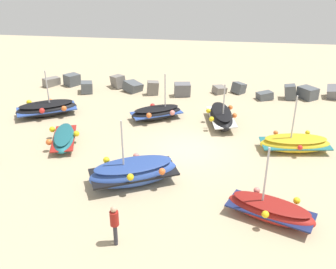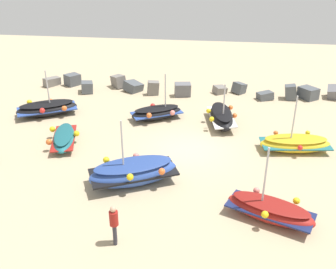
{
  "view_description": "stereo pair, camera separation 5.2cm",
  "coord_description": "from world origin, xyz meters",
  "px_view_note": "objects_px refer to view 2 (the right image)",
  "views": [
    {
      "loc": [
        1.54,
        -17.87,
        9.46
      ],
      "look_at": [
        -1.02,
        -0.17,
        0.9
      ],
      "focal_mm": 40.13,
      "sensor_mm": 36.0,
      "label": 1
    },
    {
      "loc": [
        1.6,
        -17.87,
        9.46
      ],
      "look_at": [
        -1.02,
        -0.17,
        0.9
      ],
      "focal_mm": 40.13,
      "sensor_mm": 36.0,
      "label": 2
    }
  ],
  "objects_px": {
    "fishing_boat_2": "(270,210)",
    "fishing_boat_7": "(157,113)",
    "fishing_boat_1": "(295,144)",
    "fishing_boat_6": "(47,108)",
    "fishing_boat_0": "(64,138)",
    "fishing_boat_8": "(221,116)",
    "fishing_boat_3": "(134,172)",
    "person_walking": "(114,222)"
  },
  "relations": [
    {
      "from": "fishing_boat_2",
      "to": "fishing_boat_7",
      "type": "bearing_deg",
      "value": 145.57
    },
    {
      "from": "fishing_boat_1",
      "to": "fishing_boat_6",
      "type": "distance_m",
      "value": 15.44
    },
    {
      "from": "fishing_boat_2",
      "to": "fishing_boat_6",
      "type": "relative_size",
      "value": 0.91
    },
    {
      "from": "fishing_boat_0",
      "to": "fishing_boat_8",
      "type": "relative_size",
      "value": 0.93
    },
    {
      "from": "fishing_boat_1",
      "to": "fishing_boat_7",
      "type": "relative_size",
      "value": 1.11
    },
    {
      "from": "fishing_boat_3",
      "to": "fishing_boat_7",
      "type": "bearing_deg",
      "value": 65.15
    },
    {
      "from": "fishing_boat_2",
      "to": "fishing_boat_8",
      "type": "height_order",
      "value": "fishing_boat_2"
    },
    {
      "from": "fishing_boat_8",
      "to": "person_walking",
      "type": "distance_m",
      "value": 11.88
    },
    {
      "from": "fishing_boat_8",
      "to": "person_walking",
      "type": "xyz_separation_m",
      "value": [
        -3.58,
        -11.32,
        0.43
      ]
    },
    {
      "from": "fishing_boat_7",
      "to": "fishing_boat_0",
      "type": "bearing_deg",
      "value": 12.74
    },
    {
      "from": "fishing_boat_2",
      "to": "person_walking",
      "type": "xyz_separation_m",
      "value": [
        -5.66,
        -2.26,
        0.51
      ]
    },
    {
      "from": "fishing_boat_1",
      "to": "fishing_boat_8",
      "type": "xyz_separation_m",
      "value": [
        -3.96,
        2.98,
        0.08
      ]
    },
    {
      "from": "fishing_boat_3",
      "to": "fishing_boat_6",
      "type": "relative_size",
      "value": 1.07
    },
    {
      "from": "fishing_boat_6",
      "to": "fishing_boat_8",
      "type": "height_order",
      "value": "fishing_boat_6"
    },
    {
      "from": "fishing_boat_0",
      "to": "fishing_boat_3",
      "type": "distance_m",
      "value": 5.8
    },
    {
      "from": "fishing_boat_0",
      "to": "person_walking",
      "type": "height_order",
      "value": "person_walking"
    },
    {
      "from": "fishing_boat_8",
      "to": "person_walking",
      "type": "relative_size",
      "value": 2.4
    },
    {
      "from": "fishing_boat_1",
      "to": "fishing_boat_8",
      "type": "distance_m",
      "value": 4.96
    },
    {
      "from": "fishing_boat_8",
      "to": "fishing_boat_6",
      "type": "bearing_deg",
      "value": 80.32
    },
    {
      "from": "fishing_boat_2",
      "to": "fishing_boat_8",
      "type": "bearing_deg",
      "value": 124.89
    },
    {
      "from": "fishing_boat_1",
      "to": "fishing_boat_2",
      "type": "height_order",
      "value": "fishing_boat_1"
    },
    {
      "from": "fishing_boat_7",
      "to": "fishing_boat_8",
      "type": "xyz_separation_m",
      "value": [
        4.06,
        -0.18,
        0.06
      ]
    },
    {
      "from": "fishing_boat_6",
      "to": "fishing_boat_7",
      "type": "relative_size",
      "value": 1.16
    },
    {
      "from": "fishing_boat_2",
      "to": "fishing_boat_8",
      "type": "relative_size",
      "value": 0.96
    },
    {
      "from": "fishing_boat_0",
      "to": "fishing_boat_1",
      "type": "bearing_deg",
      "value": -103.03
    },
    {
      "from": "fishing_boat_1",
      "to": "fishing_boat_6",
      "type": "xyz_separation_m",
      "value": [
        -15.2,
        2.74,
        0.05
      ]
    },
    {
      "from": "fishing_boat_0",
      "to": "fishing_boat_3",
      "type": "bearing_deg",
      "value": -142.84
    },
    {
      "from": "fishing_boat_1",
      "to": "fishing_boat_2",
      "type": "xyz_separation_m",
      "value": [
        -1.88,
        -6.08,
        -0.01
      ]
    },
    {
      "from": "fishing_boat_1",
      "to": "fishing_boat_8",
      "type": "relative_size",
      "value": 1.01
    },
    {
      "from": "fishing_boat_8",
      "to": "fishing_boat_0",
      "type": "bearing_deg",
      "value": 103.99
    },
    {
      "from": "fishing_boat_0",
      "to": "fishing_boat_8",
      "type": "distance_m",
      "value": 9.43
    },
    {
      "from": "fishing_boat_1",
      "to": "fishing_boat_2",
      "type": "distance_m",
      "value": 6.37
    },
    {
      "from": "fishing_boat_1",
      "to": "fishing_boat_8",
      "type": "bearing_deg",
      "value": 135.03
    },
    {
      "from": "fishing_boat_2",
      "to": "fishing_boat_3",
      "type": "xyz_separation_m",
      "value": [
        -5.9,
        1.75,
        0.16
      ]
    },
    {
      "from": "fishing_boat_6",
      "to": "person_walking",
      "type": "xyz_separation_m",
      "value": [
        7.66,
        -11.08,
        0.45
      ]
    },
    {
      "from": "fishing_boat_6",
      "to": "fishing_boat_8",
      "type": "xyz_separation_m",
      "value": [
        11.24,
        0.24,
        0.02
      ]
    },
    {
      "from": "fishing_boat_1",
      "to": "fishing_boat_6",
      "type": "bearing_deg",
      "value": 161.74
    },
    {
      "from": "fishing_boat_0",
      "to": "fishing_boat_2",
      "type": "relative_size",
      "value": 0.97
    },
    {
      "from": "fishing_boat_3",
      "to": "fishing_boat_1",
      "type": "bearing_deg",
      "value": 2.43
    },
    {
      "from": "fishing_boat_3",
      "to": "fishing_boat_8",
      "type": "relative_size",
      "value": 1.12
    },
    {
      "from": "fishing_boat_3",
      "to": "fishing_boat_6",
      "type": "distance_m",
      "value": 10.25
    },
    {
      "from": "fishing_boat_3",
      "to": "person_walking",
      "type": "relative_size",
      "value": 2.7
    }
  ]
}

